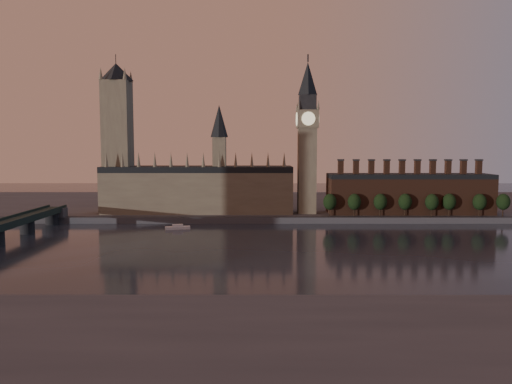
# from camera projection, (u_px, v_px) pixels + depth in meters

# --- Properties ---
(ground) EXTENTS (900.00, 900.00, 0.00)m
(ground) POSITION_uv_depth(u_px,v_px,m) (308.00, 253.00, 233.02)
(ground) COLOR black
(ground) RESTS_ON ground
(north_bank) EXTENTS (900.00, 182.00, 4.00)m
(north_bank) POSITION_uv_depth(u_px,v_px,m) (286.00, 205.00, 410.17)
(north_bank) COLOR #4A4A4F
(north_bank) RESTS_ON ground
(palace_of_westminster) EXTENTS (130.00, 30.30, 74.00)m
(palace_of_westminster) POSITION_uv_depth(u_px,v_px,m) (199.00, 187.00, 345.62)
(palace_of_westminster) COLOR #796F56
(palace_of_westminster) RESTS_ON north_bank
(victoria_tower) EXTENTS (24.00, 24.00, 108.00)m
(victoria_tower) POSITION_uv_depth(u_px,v_px,m) (117.00, 133.00, 342.42)
(victoria_tower) COLOR #796F56
(victoria_tower) RESTS_ON north_bank
(big_ben) EXTENTS (15.00, 15.00, 107.00)m
(big_ben) POSITION_uv_depth(u_px,v_px,m) (307.00, 136.00, 337.46)
(big_ben) COLOR #796F56
(big_ben) RESTS_ON north_bank
(chimney_block) EXTENTS (110.00, 25.00, 37.00)m
(chimney_block) POSITION_uv_depth(u_px,v_px,m) (409.00, 193.00, 340.87)
(chimney_block) COLOR #4B2A1C
(chimney_block) RESTS_ON north_bank
(embankment_tree_0) EXTENTS (8.60, 8.60, 14.88)m
(embankment_tree_0) POSITION_uv_depth(u_px,v_px,m) (330.00, 202.00, 325.89)
(embankment_tree_0) COLOR black
(embankment_tree_0) RESTS_ON north_bank
(embankment_tree_1) EXTENTS (8.60, 8.60, 14.88)m
(embankment_tree_1) POSITION_uv_depth(u_px,v_px,m) (354.00, 202.00, 326.14)
(embankment_tree_1) COLOR black
(embankment_tree_1) RESTS_ON north_bank
(embankment_tree_2) EXTENTS (8.60, 8.60, 14.88)m
(embankment_tree_2) POSITION_uv_depth(u_px,v_px,m) (380.00, 202.00, 326.37)
(embankment_tree_2) COLOR black
(embankment_tree_2) RESTS_ON north_bank
(embankment_tree_3) EXTENTS (8.60, 8.60, 14.88)m
(embankment_tree_3) POSITION_uv_depth(u_px,v_px,m) (405.00, 202.00, 326.77)
(embankment_tree_3) COLOR black
(embankment_tree_3) RESTS_ON north_bank
(embankment_tree_4) EXTENTS (8.60, 8.60, 14.88)m
(embankment_tree_4) POSITION_uv_depth(u_px,v_px,m) (432.00, 202.00, 325.10)
(embankment_tree_4) COLOR black
(embankment_tree_4) RESTS_ON north_bank
(embankment_tree_5) EXTENTS (8.60, 8.60, 14.88)m
(embankment_tree_5) POSITION_uv_depth(u_px,v_px,m) (449.00, 202.00, 326.67)
(embankment_tree_5) COLOR black
(embankment_tree_5) RESTS_ON north_bank
(embankment_tree_6) EXTENTS (8.60, 8.60, 14.88)m
(embankment_tree_6) POSITION_uv_depth(u_px,v_px,m) (480.00, 202.00, 325.51)
(embankment_tree_6) COLOR black
(embankment_tree_6) RESTS_ON north_bank
(embankment_tree_7) EXTENTS (8.60, 8.60, 14.88)m
(embankment_tree_7) POSITION_uv_depth(u_px,v_px,m) (503.00, 202.00, 326.20)
(embankment_tree_7) COLOR black
(embankment_tree_7) RESTS_ON north_bank
(river_boat) EXTENTS (15.31, 7.54, 2.95)m
(river_boat) POSITION_uv_depth(u_px,v_px,m) (178.00, 227.00, 299.31)
(river_boat) COLOR silver
(river_boat) RESTS_ON ground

